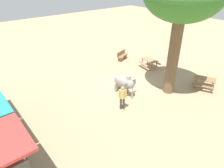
{
  "coord_description": "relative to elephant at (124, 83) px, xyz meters",
  "views": [
    {
      "loc": [
        -9.73,
        9.14,
        7.64
      ],
      "look_at": [
        -0.25,
        1.32,
        0.8
      ],
      "focal_mm": 32.5,
      "sensor_mm": 36.0,
      "label": 1
    }
  ],
  "objects": [
    {
      "name": "elephant",
      "position": [
        0.0,
        0.0,
        0.0
      ],
      "size": [
        1.82,
        1.23,
        1.26
      ],
      "rotation": [
        0.0,
        0.0,
        3.18
      ],
      "color": "gray",
      "rests_on": "ground_plane"
    },
    {
      "name": "person_handler",
      "position": [
        -1.36,
        1.34,
        0.14
      ],
      "size": [
        0.36,
        0.41,
        1.62
      ],
      "rotation": [
        0.0,
        0.0,
        -0.71
      ],
      "color": "#3F3833",
      "rests_on": "ground_plane"
    },
    {
      "name": "feed_bucket",
      "position": [
        1.29,
        -1.77,
        -0.65
      ],
      "size": [
        0.36,
        0.36,
        0.32
      ],
      "primitive_type": "cylinder",
      "color": "gray",
      "rests_on": "ground_plane"
    },
    {
      "name": "picnic_table_near",
      "position": [
        -3.23,
        -5.13,
        -0.22
      ],
      "size": [
        1.95,
        1.94,
        0.78
      ],
      "rotation": [
        0.0,
        0.0,
        0.39
      ],
      "color": "olive",
      "rests_on": "ground_plane"
    },
    {
      "name": "picnic_table_far",
      "position": [
        1.79,
        -4.79,
        -0.22
      ],
      "size": [
        1.72,
        1.71,
        0.78
      ],
      "rotation": [
        0.0,
        0.0,
        6.12
      ],
      "color": "#9E7A51",
      "rests_on": "ground_plane"
    },
    {
      "name": "wooden_bench",
      "position": [
        4.75,
        -4.13,
        -0.34
      ],
      "size": [
        0.79,
        1.46,
        0.88
      ],
      "rotation": [
        0.0,
        0.0,
        1.87
      ],
      "color": "olive",
      "rests_on": "ground_plane"
    },
    {
      "name": "ground_plane",
      "position": [
        0.68,
        -0.63,
        -0.81
      ],
      "size": [
        60.0,
        60.0,
        0.0
      ],
      "primitive_type": "plane",
      "color": "tan"
    }
  ]
}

